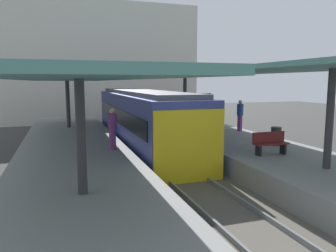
{
  "coord_description": "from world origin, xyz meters",
  "views": [
    {
      "loc": [
        -4.25,
        -13.01,
        3.75
      ],
      "look_at": [
        0.89,
        2.53,
        1.55
      ],
      "focal_mm": 34.95,
      "sensor_mm": 36.0,
      "label": 1
    }
  ],
  "objects_px": {
    "platform_sign": "(202,106)",
    "passenger_near_bench": "(240,115)",
    "passenger_mid_platform": "(112,128)",
    "litter_bin": "(276,136)",
    "commuter_train": "(142,119)",
    "platform_bench": "(270,142)"
  },
  "relations": [
    {
      "from": "platform_sign",
      "to": "litter_bin",
      "type": "xyz_separation_m",
      "value": [
        2.41,
        -2.51,
        -1.22
      ]
    },
    {
      "from": "commuter_train",
      "to": "platform_sign",
      "type": "height_order",
      "value": "commuter_train"
    },
    {
      "from": "platform_bench",
      "to": "passenger_near_bench",
      "type": "bearing_deg",
      "value": 69.88
    },
    {
      "from": "litter_bin",
      "to": "passenger_near_bench",
      "type": "bearing_deg",
      "value": 80.05
    },
    {
      "from": "passenger_near_bench",
      "to": "passenger_mid_platform",
      "type": "bearing_deg",
      "value": -158.57
    },
    {
      "from": "platform_bench",
      "to": "passenger_near_bench",
      "type": "relative_size",
      "value": 0.8
    },
    {
      "from": "platform_bench",
      "to": "passenger_mid_platform",
      "type": "bearing_deg",
      "value": 153.2
    },
    {
      "from": "passenger_near_bench",
      "to": "passenger_mid_platform",
      "type": "distance_m",
      "value": 8.28
    },
    {
      "from": "passenger_mid_platform",
      "to": "platform_sign",
      "type": "bearing_deg",
      "value": 14.82
    },
    {
      "from": "platform_sign",
      "to": "passenger_near_bench",
      "type": "height_order",
      "value": "platform_sign"
    },
    {
      "from": "commuter_train",
      "to": "passenger_near_bench",
      "type": "distance_m",
      "value": 5.56
    },
    {
      "from": "commuter_train",
      "to": "passenger_mid_platform",
      "type": "distance_m",
      "value": 4.74
    },
    {
      "from": "platform_bench",
      "to": "passenger_mid_platform",
      "type": "distance_m",
      "value": 6.25
    },
    {
      "from": "platform_sign",
      "to": "passenger_near_bench",
      "type": "bearing_deg",
      "value": 29.93
    },
    {
      "from": "platform_sign",
      "to": "passenger_mid_platform",
      "type": "height_order",
      "value": "platform_sign"
    },
    {
      "from": "litter_bin",
      "to": "passenger_mid_platform",
      "type": "xyz_separation_m",
      "value": [
        -6.95,
        1.31,
        0.48
      ]
    },
    {
      "from": "commuter_train",
      "to": "platform_bench",
      "type": "relative_size",
      "value": 9.97
    },
    {
      "from": "platform_sign",
      "to": "litter_bin",
      "type": "relative_size",
      "value": 2.76
    },
    {
      "from": "platform_bench",
      "to": "platform_sign",
      "type": "xyz_separation_m",
      "value": [
        -1.03,
        4.01,
        1.16
      ]
    },
    {
      "from": "commuter_train",
      "to": "litter_bin",
      "type": "relative_size",
      "value": 17.45
    },
    {
      "from": "litter_bin",
      "to": "passenger_near_bench",
      "type": "height_order",
      "value": "passenger_near_bench"
    },
    {
      "from": "passenger_near_bench",
      "to": "passenger_mid_platform",
      "type": "relative_size",
      "value": 1.03
    }
  ]
}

